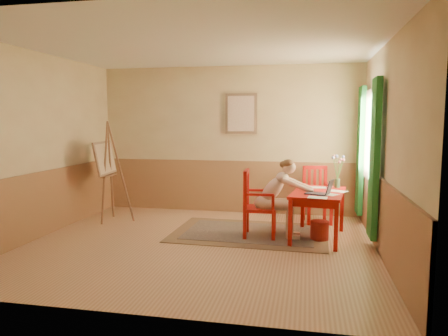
% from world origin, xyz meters
% --- Properties ---
extents(room, '(5.04, 4.54, 2.84)m').
position_xyz_m(room, '(0.00, 0.00, 1.40)').
color(room, tan).
rests_on(room, ground).
extents(wainscot, '(5.00, 4.50, 1.00)m').
position_xyz_m(wainscot, '(0.00, 0.80, 0.50)').
color(wainscot, '#A2734D').
rests_on(wainscot, room).
extents(window, '(0.12, 2.01, 2.20)m').
position_xyz_m(window, '(2.42, 1.10, 1.35)').
color(window, white).
rests_on(window, room).
extents(wall_portrait, '(0.60, 0.05, 0.76)m').
position_xyz_m(wall_portrait, '(0.25, 2.20, 1.90)').
color(wall_portrait, '#8E6C50').
rests_on(wall_portrait, room).
extents(rug, '(2.44, 1.67, 0.02)m').
position_xyz_m(rug, '(0.63, 0.72, 0.01)').
color(rug, '#8C7251').
rests_on(rug, room).
extents(table, '(0.88, 1.29, 0.72)m').
position_xyz_m(table, '(1.67, 0.63, 0.63)').
color(table, '#BB0F09').
rests_on(table, room).
extents(chair_left, '(0.50, 0.48, 1.03)m').
position_xyz_m(chair_left, '(0.76, 0.54, 0.52)').
color(chair_left, '#BB0F09').
rests_on(chair_left, room).
extents(chair_back, '(0.52, 0.54, 0.98)m').
position_xyz_m(chair_back, '(1.67, 1.68, 0.49)').
color(chair_back, '#BB0F09').
rests_on(chair_back, room).
extents(figure, '(0.89, 0.39, 1.20)m').
position_xyz_m(figure, '(1.08, 0.56, 0.66)').
color(figure, '#D5A991').
rests_on(figure, room).
extents(laptop, '(0.42, 0.33, 0.22)m').
position_xyz_m(laptop, '(1.70, 0.37, 0.77)').
color(laptop, '#1E2338').
rests_on(laptop, table).
extents(papers, '(0.61, 1.09, 0.00)m').
position_xyz_m(papers, '(1.77, 0.55, 0.72)').
color(papers, white).
rests_on(papers, table).
extents(vase, '(0.23, 0.26, 0.53)m').
position_xyz_m(vase, '(1.97, 1.06, 0.96)').
color(vase, '#3F724C').
rests_on(vase, table).
extents(wastebasket, '(0.33, 0.33, 0.29)m').
position_xyz_m(wastebasket, '(1.70, 0.56, 0.14)').
color(wastebasket, '#A12A22').
rests_on(wastebasket, room).
extents(easel, '(0.62, 0.79, 1.77)m').
position_xyz_m(easel, '(-1.95, 1.08, 1.05)').
color(easel, brown).
rests_on(easel, room).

